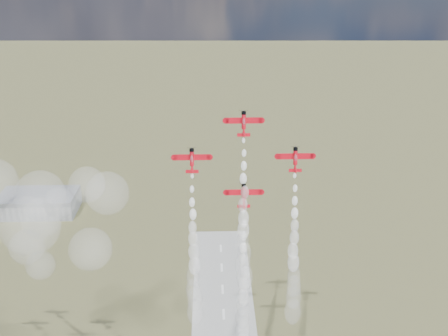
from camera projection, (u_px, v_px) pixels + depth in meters
hangar at (39, 203)px, 347.42m from camera, size 50.00×28.00×13.00m
plane_lead at (244, 123)px, 157.07m from camera, size 10.91×4.02×7.68m
plane_left at (192, 160)px, 158.44m from camera, size 10.91×4.02×7.68m
plane_right at (295, 159)px, 159.24m from camera, size 10.91×4.02×7.68m
plane_slot at (244, 195)px, 160.62m from camera, size 10.91×4.02×7.68m
smoke_trail_lead at (244, 250)px, 163.41m from camera, size 5.66×13.03×45.53m
smoke_trail_left at (194, 284)px, 164.97m from camera, size 5.39×12.94×46.09m
smoke_trail_right at (293, 283)px, 165.41m from camera, size 5.28×13.62×45.96m
smoke_trail_slot at (243, 315)px, 167.07m from camera, size 5.39×13.07×45.93m
drifted_smoke_cloud at (46, 215)px, 175.27m from camera, size 53.37×33.83×53.93m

